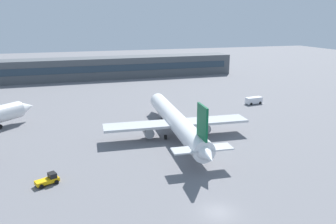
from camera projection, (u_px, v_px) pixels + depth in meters
ground_plane at (148, 125)px, 82.32m from camera, size 400.00×400.00×0.00m
terminal_building at (109, 68)px, 146.98m from camera, size 111.50×12.13×9.00m
airplane_near at (175, 120)px, 74.79m from camera, size 32.20×46.15×11.40m
baggage_tug_yellow at (49, 180)px, 53.00m from camera, size 3.90×2.87×1.75m
service_van_white at (254, 100)px, 102.76m from camera, size 5.41×2.81×2.08m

